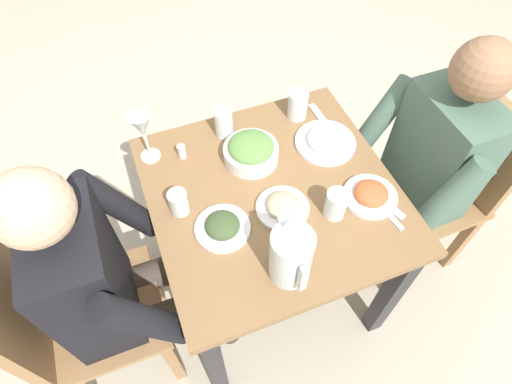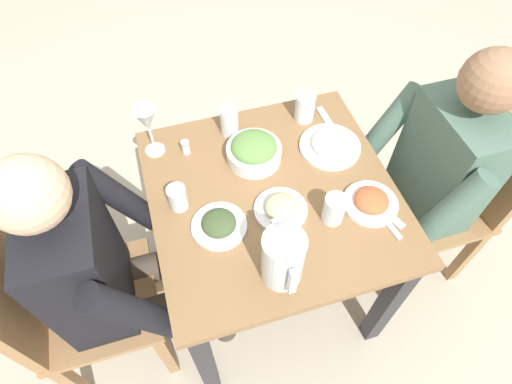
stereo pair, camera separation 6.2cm
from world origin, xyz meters
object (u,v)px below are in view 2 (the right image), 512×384
plate_yoghurt (330,144)px  water_glass_far_left (229,121)px  plate_rice_curry (371,202)px  plate_dolmas (219,224)px  wine_glass (147,122)px  water_glass_near_left (178,198)px  water_pitcher (283,258)px  diner_near (118,267)px  diner_far (417,181)px  plate_beans (280,208)px  salt_shaker (186,147)px  water_glass_far_right (334,209)px  chair_near (68,303)px  water_glass_center (305,107)px  dining_table (272,215)px  chair_far (451,192)px  salad_bowl (254,151)px

plate_yoghurt → water_glass_far_left: bearing=-119.1°
plate_rice_curry → plate_dolmas: bearing=-97.0°
plate_rice_curry → plate_yoghurt: plate_yoghurt is taller
plate_yoghurt → water_glass_far_left: (-0.18, -0.32, 0.04)m
plate_rice_curry → wine_glass: wine_glass is taller
water_glass_near_left → water_pitcher: bearing=36.5°
diner_near → plate_dolmas: 0.35m
plate_rice_curry → water_glass_far_left: bearing=-141.8°
water_glass_far_left → diner_far: bearing=59.4°
plate_beans → salt_shaker: 0.41m
water_glass_far_right → salt_shaker: bearing=-136.4°
plate_dolmas → salt_shaker: bearing=-173.8°
diner_near → water_glass_far_right: 0.70m
water_pitcher → plate_beans: size_ratio=1.11×
chair_near → water_glass_far_left: size_ratio=7.90×
water_glass_far_left → water_glass_center: (0.01, 0.28, -0.00)m
plate_beans → plate_dolmas: bearing=-89.6°
plate_rice_curry → water_glass_far_left: (-0.44, -0.35, 0.04)m
plate_dolmas → plate_rice_curry: plate_rice_curry is taller
dining_table → water_glass_far_right: size_ratio=7.88×
chair_far → plate_rice_curry: bearing=-78.8°
plate_yoghurt → water_glass_far_right: (0.28, -0.11, 0.03)m
water_glass_near_left → chair_far: bearing=85.3°
water_pitcher → water_glass_near_left: bearing=-143.5°
diner_far → plate_beans: bearing=-86.9°
water_glass_far_left → wine_glass: wine_glass is taller
dining_table → salt_shaker: (-0.25, -0.24, 0.16)m
diner_far → plate_beans: diner_far is taller
plate_dolmas → diner_near: bearing=-90.0°
diner_far → water_glass_far_right: bearing=-75.5°
diner_near → water_pitcher: bearing=66.5°
chair_near → diner_far: diner_far is taller
water_glass_near_left → plate_yoghurt: bearing=99.1°
diner_far → water_glass_far_left: 0.71m
salad_bowl → salt_shaker: bearing=-113.6°
diner_near → salad_bowl: bearing=114.6°
diner_near → salad_bowl: size_ratio=6.08×
wine_glass → plate_rice_curry: bearing=55.4°
plate_beans → plate_rice_curry: size_ratio=0.97×
dining_table → plate_dolmas: (0.08, -0.20, 0.15)m
diner_near → wine_glass: (-0.37, 0.19, 0.22)m
dining_table → plate_rice_curry: 0.35m
plate_rice_curry → water_glass_far_right: water_glass_far_right is taller
water_glass_near_left → water_glass_far_right: bearing=67.5°
chair_far → plate_rice_curry: size_ratio=4.87×
plate_rice_curry → plate_yoghurt: 0.27m
chair_far → diner_far: diner_far is taller
diner_far → water_pitcher: size_ratio=6.11×
dining_table → plate_dolmas: size_ratio=4.61×
diner_near → salad_bowl: (-0.24, 0.52, 0.13)m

